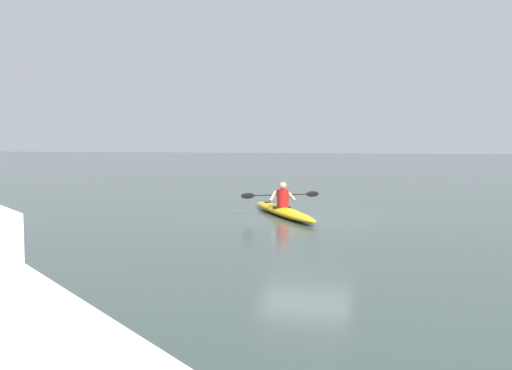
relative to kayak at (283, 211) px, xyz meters
The scene contains 3 objects.
ground_plane 0.77m from the kayak, 161.26° to the left, with size 160.00×160.00×0.00m, color #384742.
kayak is the anchor object (origin of this frame).
kayaker 0.42m from the kayak, 59.30° to the right, with size 2.05×1.24×0.71m.
Camera 1 is at (-2.55, 16.01, 2.14)m, focal length 41.13 mm.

